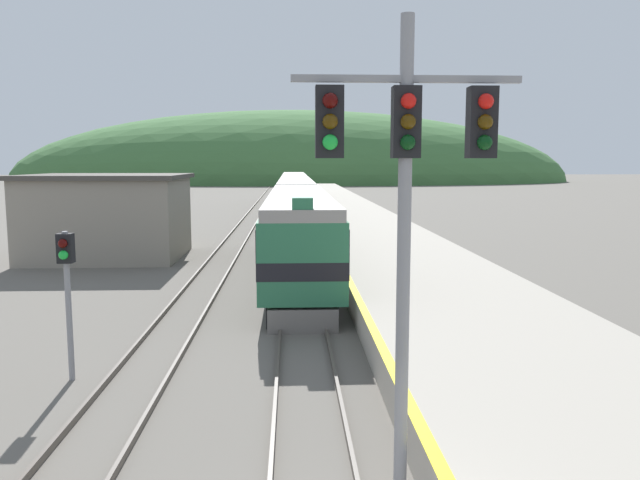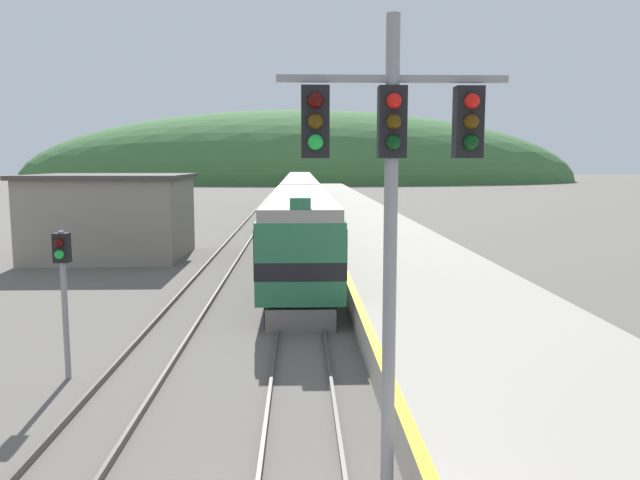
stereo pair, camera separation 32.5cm
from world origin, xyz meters
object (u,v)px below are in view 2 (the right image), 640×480
(express_train_lead_car, at_px, (300,230))
(signal_mast_main, at_px, (391,180))
(carriage_third, at_px, (300,188))
(carriage_second, at_px, (300,200))
(signal_post_siding, at_px, (63,273))

(express_train_lead_car, xyz_separation_m, signal_mast_main, (1.31, -20.02, 2.94))
(carriage_third, xyz_separation_m, signal_mast_main, (1.31, -66.77, 2.96))
(carriage_second, bearing_deg, signal_mast_main, -88.26)
(express_train_lead_car, bearing_deg, carriage_third, 90.00)
(carriage_second, xyz_separation_m, carriage_third, (0.00, 23.73, 0.00))
(carriage_second, bearing_deg, express_train_lead_car, -90.00)
(signal_post_siding, bearing_deg, carriage_third, 84.61)
(express_train_lead_car, xyz_separation_m, carriage_third, (0.00, 46.75, -0.01))
(carriage_second, relative_size, signal_post_siding, 6.23)
(express_train_lead_car, height_order, signal_mast_main, signal_mast_main)
(express_train_lead_car, bearing_deg, carriage_second, 90.00)
(carriage_second, bearing_deg, signal_post_siding, -98.80)
(signal_post_siding, bearing_deg, carriage_second, 81.20)
(carriage_third, bearing_deg, express_train_lead_car, -90.00)
(signal_post_siding, bearing_deg, express_train_lead_car, 67.77)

